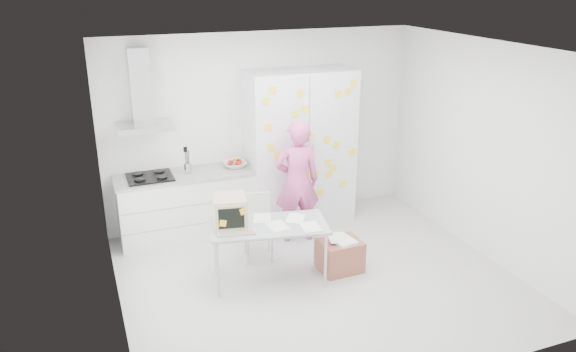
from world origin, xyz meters
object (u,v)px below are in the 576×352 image
object	(u,v)px
person	(297,182)
chair	(257,222)
desk	(244,218)
cardboard_box	(340,255)

from	to	relation	value
person	chair	world-z (taller)	person
person	desk	xyz separation A→B (m)	(-0.98, -0.81, -0.02)
person	chair	bearing A→B (deg)	30.18
desk	chair	xyz separation A→B (m)	(0.33, 0.54, -0.34)
person	desk	world-z (taller)	person
person	cardboard_box	bearing A→B (deg)	107.71
person	cardboard_box	xyz separation A→B (m)	(0.17, -0.99, -0.63)
person	desk	distance (m)	1.27
person	desk	bearing A→B (deg)	47.47
desk	cardboard_box	bearing A→B (deg)	2.09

